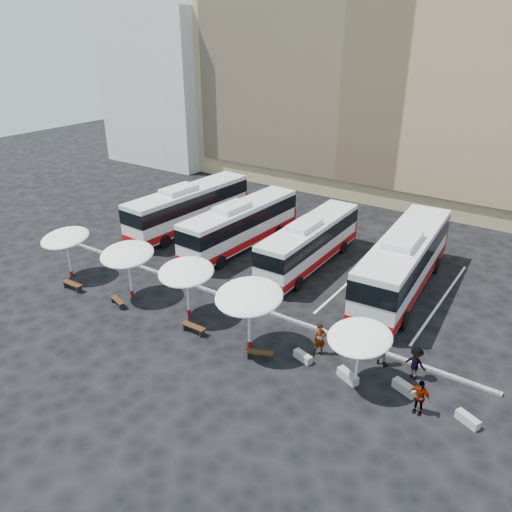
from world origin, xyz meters
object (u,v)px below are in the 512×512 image
Objects in this scene: sunshade_4 at (360,338)px; conc_bench_0 at (303,357)px; bus_2 at (310,242)px; passenger_2 at (419,397)px; bus_3 at (404,261)px; sunshade_0 at (65,238)px; wood_bench_1 at (118,301)px; wood_bench_2 at (194,327)px; conc_bench_3 at (468,419)px; wood_bench_0 at (72,285)px; conc_bench_1 at (348,376)px; bus_1 at (241,224)px; sunshade_1 at (127,254)px; conc_bench_2 at (405,388)px; sunshade_2 at (186,272)px; passenger_1 at (383,350)px; wood_bench_3 at (259,353)px; passenger_0 at (320,339)px; passenger_3 at (416,363)px; sunshade_3 at (249,297)px; bus_0 at (189,206)px.

conc_bench_0 is (-3.09, 0.23, -2.52)m from sunshade_4.
passenger_2 is (11.60, -10.77, -0.98)m from bus_2.
bus_3 reaches higher than sunshade_0.
sunshade_4 is at bearing 1.43° from sunshade_0.
wood_bench_1 is 5.97m from wood_bench_2.
wood_bench_1 is at bearing -176.33° from wood_bench_2.
conc_bench_3 is at bearing 5.59° from wood_bench_2.
sunshade_0 is 3.06× the size of conc_bench_0.
conc_bench_1 is (19.14, 1.84, -0.15)m from wood_bench_0.
bus_1 reaches higher than conc_bench_0.
wood_bench_0 is at bearing -34.60° from sunshade_0.
sunshade_4 is 2.62× the size of wood_bench_1.
conc_bench_3 is (13.67, -10.16, -1.66)m from bus_2.
conc_bench_3 is at bearing 5.04° from wood_bench_1.
sunshade_1 reaches higher than conc_bench_1.
wood_bench_2 is at bearing -170.80° from conc_bench_2.
sunshade_2 is 11.83m from passenger_1.
wood_bench_3 is 1.24× the size of conc_bench_1.
wood_bench_2 reaches higher than conc_bench_3.
conc_bench_2 is at bearing 3.28° from sunshade_0.
wood_bench_3 is (4.50, 0.09, -0.02)m from wood_bench_2.
sunshade_1 is 3.02× the size of wood_bench_1.
passenger_3 is (4.87, 0.92, -0.04)m from passenger_0.
passenger_3 reaches higher than conc_bench_1.
passenger_2 is at bearing 1.41° from sunshade_3.
conc_bench_3 is at bearing 7.52° from wood_bench_3.
sunshade_2 is 3.48× the size of conc_bench_2.
wood_bench_3 is 1.36× the size of conc_bench_3.
sunshade_2 is 10.94m from conc_bench_1.
conc_bench_3 is at bearing -8.54° from conc_bench_2.
sunshade_1 is at bearing 177.89° from sunshade_3.
bus_0 reaches higher than passenger_3.
wood_bench_2 is 0.88× the size of passenger_3.
bus_3 is 7.97× the size of passenger_1.
bus_2 is at bearing 59.58° from wood_bench_1.
bus_2 is at bearing 84.69° from wood_bench_2.
sunshade_4 reaches higher than wood_bench_2.
conc_bench_2 reaches higher than conc_bench_0.
passenger_1 reaches higher than conc_bench_1.
bus_3 is at bearing 98.18° from sunshade_4.
sunshade_1 is at bearing 171.07° from wood_bench_2.
sunshade_3 reaches higher than bus_2.
bus_1 is 12.00m from wood_bench_1.
conc_bench_1 is (9.08, 1.17, -0.13)m from wood_bench_2.
wood_bench_2 reaches higher than wood_bench_3.
passenger_0 is at bearing -59.18° from bus_2.
sunshade_4 reaches higher than passenger_1.
conc_bench_0 is at bearing 1.58° from sunshade_1.
conc_bench_3 is (24.80, 2.12, -0.17)m from wood_bench_0.
bus_0 is 24.93m from conc_bench_2.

